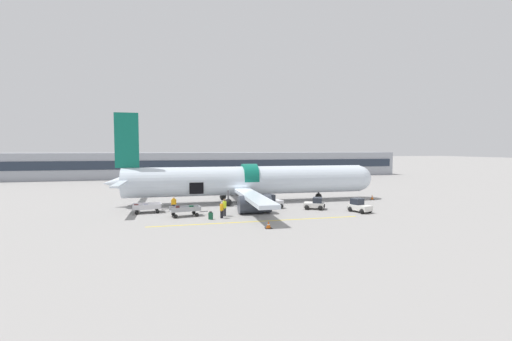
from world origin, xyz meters
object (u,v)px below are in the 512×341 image
object	(u,v)px
suitcase_on_tarmac_upright	(211,216)
ground_crew_loader_b	(174,204)
baggage_cart_loading	(186,211)
baggage_cart_queued	(147,208)
baggage_tug_lead	(271,202)
airplane	(246,181)
baggage_tug_mid	(359,206)
ground_crew_driver	(225,207)
baggage_tug_rear	(315,204)
ground_crew_loader_a	(222,210)

from	to	relation	value
suitcase_on_tarmac_upright	ground_crew_loader_b	bearing A→B (deg)	124.56
baggage_cart_loading	baggage_cart_queued	bearing A→B (deg)	143.66
baggage_cart_loading	suitcase_on_tarmac_upright	distance (m)	3.31
baggage_tug_lead	suitcase_on_tarmac_upright	bearing A→B (deg)	-146.95
baggage_cart_loading	ground_crew_loader_b	world-z (taller)	ground_crew_loader_b
airplane	baggage_tug_mid	distance (m)	14.78
baggage_tug_lead	ground_crew_driver	world-z (taller)	ground_crew_driver
baggage_cart_queued	baggage_tug_rear	bearing A→B (deg)	-6.22
baggage_tug_mid	baggage_cart_queued	world-z (taller)	baggage_tug_mid
ground_crew_driver	suitcase_on_tarmac_upright	bearing A→B (deg)	-137.55
baggage_tug_mid	baggage_tug_rear	world-z (taller)	baggage_tug_mid
baggage_cart_queued	ground_crew_loader_a	distance (m)	9.06
baggage_tug_lead	baggage_tug_rear	size ratio (longest dim) A/B	1.02
suitcase_on_tarmac_upright	baggage_tug_lead	bearing A→B (deg)	33.05
baggage_tug_rear	baggage_cart_loading	bearing A→B (deg)	-176.31
baggage_tug_mid	suitcase_on_tarmac_upright	size ratio (longest dim) A/B	3.46
baggage_tug_lead	baggage_tug_rear	bearing A→B (deg)	-18.79
ground_crew_loader_b	suitcase_on_tarmac_upright	world-z (taller)	ground_crew_loader_b
baggage_cart_loading	suitcase_on_tarmac_upright	size ratio (longest dim) A/B	4.98
baggage_tug_lead	baggage_cart_queued	xyz separation A→B (m)	(-14.03, 0.40, -0.20)
baggage_cart_queued	ground_crew_driver	xyz separation A→B (m)	(8.06, -3.87, 0.45)
ground_crew_loader_a	ground_crew_loader_b	distance (m)	6.77
baggage_tug_lead	ground_crew_driver	size ratio (longest dim) A/B	1.55
baggage_tug_lead	baggage_tug_rear	xyz separation A→B (m)	(4.89, -1.66, -0.12)
ground_crew_loader_b	suitcase_on_tarmac_upright	bearing A→B (deg)	-55.44
baggage_tug_mid	ground_crew_driver	distance (m)	14.97
baggage_cart_queued	ground_crew_driver	distance (m)	8.95
baggage_cart_loading	baggage_tug_lead	bearing A→B (deg)	14.79
ground_crew_loader_a	baggage_cart_queued	bearing A→B (deg)	147.54
airplane	baggage_cart_queued	world-z (taller)	airplane
baggage_tug_lead	baggage_cart_loading	xyz separation A→B (m)	(-9.93, -2.62, -0.17)
baggage_tug_lead	ground_crew_driver	bearing A→B (deg)	-149.86
suitcase_on_tarmac_upright	baggage_tug_rear	bearing A→B (deg)	14.64
ground_crew_driver	airplane	bearing A→B (deg)	65.16
baggage_tug_rear	baggage_cart_queued	distance (m)	19.04
baggage_tug_lead	ground_crew_loader_b	distance (m)	11.18
airplane	baggage_tug_rear	world-z (taller)	airplane
ground_crew_driver	baggage_cart_queued	bearing A→B (deg)	154.37
baggage_tug_rear	baggage_cart_loading	size ratio (longest dim) A/B	0.68
baggage_cart_queued	ground_crew_driver	world-z (taller)	ground_crew_driver
baggage_tug_rear	suitcase_on_tarmac_upright	xyz separation A→B (m)	(-12.45, -3.25, -0.23)
baggage_cart_loading	suitcase_on_tarmac_upright	xyz separation A→B (m)	(2.37, -2.29, -0.18)
baggage_cart_queued	suitcase_on_tarmac_upright	xyz separation A→B (m)	(6.48, -5.31, -0.15)
airplane	baggage_tug_rear	xyz separation A→B (m)	(6.86, -6.85, -2.22)
baggage_tug_lead	ground_crew_loader_b	world-z (taller)	ground_crew_loader_b
baggage_tug_rear	suitcase_on_tarmac_upright	size ratio (longest dim) A/B	3.37
baggage_tug_mid	baggage_tug_lead	bearing A→B (deg)	153.19
baggage_cart_queued	ground_crew_driver	bearing A→B (deg)	-25.63
baggage_tug_lead	suitcase_on_tarmac_upright	distance (m)	9.02
baggage_tug_rear	ground_crew_loader_b	bearing A→B (deg)	172.91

